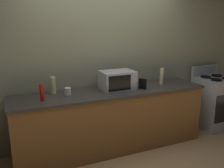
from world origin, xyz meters
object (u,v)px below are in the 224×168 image
object	(u,v)px
bottle_vinegar	(53,85)
bottle_hot_sauce	(42,93)
bottle_hand_soap	(162,76)
mug_white	(68,91)
microwave	(117,80)
cordless_phone	(143,84)
stove_range	(214,102)

from	to	relation	value
bottle_vinegar	bottle_hot_sauce	bearing A→B (deg)	-125.12
bottle_hand_soap	mug_white	xyz separation A→B (m)	(-1.50, 0.03, -0.08)
microwave	cordless_phone	bearing A→B (deg)	-18.80
microwave	bottle_vinegar	bearing A→B (deg)	170.54
cordless_phone	bottle_vinegar	xyz separation A→B (m)	(-1.25, 0.27, 0.04)
microwave	bottle_hot_sauce	distance (m)	1.09
mug_white	microwave	bearing A→B (deg)	-1.56
bottle_vinegar	bottle_hand_soap	bearing A→B (deg)	-5.53
microwave	mug_white	xyz separation A→B (m)	(-0.73, 0.02, -0.09)
microwave	mug_white	bearing A→B (deg)	178.44
microwave	mug_white	world-z (taller)	microwave
cordless_phone	bottle_hand_soap	bearing A→B (deg)	-6.60
bottle_vinegar	bottle_hot_sauce	distance (m)	0.33
stove_range	bottle_hand_soap	bearing A→B (deg)	178.14
cordless_phone	bottle_hot_sauce	size ratio (longest dim) A/B	0.70
bottle_hand_soap	bottle_hot_sauce	xyz separation A→B (m)	(-1.85, -0.10, -0.02)
stove_range	bottle_hand_soap	world-z (taller)	bottle_hand_soap
cordless_phone	bottle_vinegar	bearing A→B (deg)	146.22
bottle_vinegar	bottle_hot_sauce	world-z (taller)	bottle_vinegar
cordless_phone	stove_range	bearing A→B (deg)	-18.88
cordless_phone	bottle_hand_soap	distance (m)	0.43
bottle_vinegar	bottle_hot_sauce	xyz separation A→B (m)	(-0.19, -0.27, -0.01)
microwave	cordless_phone	size ratio (longest dim) A/B	3.20
bottle_hand_soap	mug_white	size ratio (longest dim) A/B	2.75
bottle_vinegar	mug_white	distance (m)	0.22
microwave	bottle_hot_sauce	size ratio (longest dim) A/B	2.25
stove_range	microwave	size ratio (longest dim) A/B	2.25
stove_range	cordless_phone	xyz separation A→B (m)	(-1.54, -0.07, 0.51)
stove_range	bottle_hot_sauce	size ratio (longest dim) A/B	5.06
microwave	bottle_vinegar	size ratio (longest dim) A/B	2.06
stove_range	bottle_hot_sauce	xyz separation A→B (m)	(-2.98, -0.07, 0.55)
bottle_hot_sauce	cordless_phone	bearing A→B (deg)	-0.19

